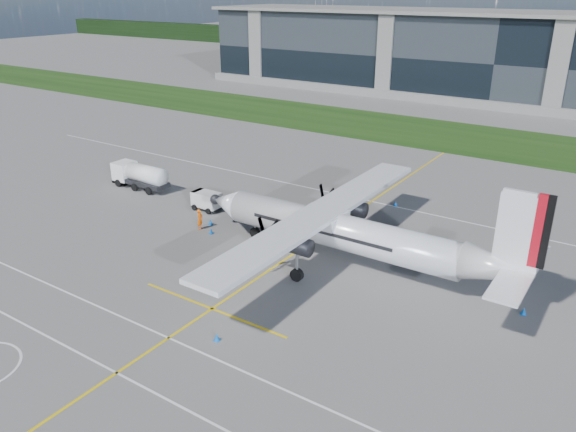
{
  "coord_description": "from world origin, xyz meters",
  "views": [
    {
      "loc": [
        24.96,
        -29.82,
        19.84
      ],
      "look_at": [
        2.16,
        4.34,
        2.92
      ],
      "focal_mm": 35.0,
      "sensor_mm": 36.0,
      "label": 1
    }
  ],
  "objects_px": {
    "safety_cone_portwing": "(217,337)",
    "pylon_west": "(324,0)",
    "safety_cone_stbdwing": "(396,204)",
    "turboprop_aircraft": "(351,214)",
    "safety_cone_fwd": "(210,222)",
    "safety_cone_nose_port": "(211,231)",
    "baggage_tug": "(207,201)",
    "ground_crew_person": "(200,218)",
    "fuel_tanker_truck": "(137,175)",
    "safety_cone_tail": "(524,311)"
  },
  "relations": [
    {
      "from": "turboprop_aircraft",
      "to": "safety_cone_nose_port",
      "type": "xyz_separation_m",
      "value": [
        -12.67,
        -1.39,
        -3.93
      ]
    },
    {
      "from": "turboprop_aircraft",
      "to": "safety_cone_tail",
      "type": "xyz_separation_m",
      "value": [
        12.74,
        0.11,
        -3.93
      ]
    },
    {
      "from": "turboprop_aircraft",
      "to": "safety_cone_stbdwing",
      "type": "height_order",
      "value": "turboprop_aircraft"
    },
    {
      "from": "turboprop_aircraft",
      "to": "safety_cone_portwing",
      "type": "bearing_deg",
      "value": -98.55
    },
    {
      "from": "turboprop_aircraft",
      "to": "safety_cone_portwing",
      "type": "height_order",
      "value": "turboprop_aircraft"
    },
    {
      "from": "baggage_tug",
      "to": "safety_cone_fwd",
      "type": "xyz_separation_m",
      "value": [
        2.65,
        -2.54,
        -0.62
      ]
    },
    {
      "from": "fuel_tanker_truck",
      "to": "baggage_tug",
      "type": "distance_m",
      "value": 10.44
    },
    {
      "from": "baggage_tug",
      "to": "safety_cone_nose_port",
      "type": "height_order",
      "value": "baggage_tug"
    },
    {
      "from": "safety_cone_fwd",
      "to": "pylon_west",
      "type": "bearing_deg",
      "value": 116.85
    },
    {
      "from": "baggage_tug",
      "to": "safety_cone_stbdwing",
      "type": "distance_m",
      "value": 18.21
    },
    {
      "from": "pylon_west",
      "to": "safety_cone_tail",
      "type": "height_order",
      "value": "pylon_west"
    },
    {
      "from": "fuel_tanker_truck",
      "to": "safety_cone_nose_port",
      "type": "bearing_deg",
      "value": -18.63
    },
    {
      "from": "safety_cone_nose_port",
      "to": "safety_cone_tail",
      "type": "bearing_deg",
      "value": 3.38
    },
    {
      "from": "safety_cone_stbdwing",
      "to": "baggage_tug",
      "type": "bearing_deg",
      "value": -143.39
    },
    {
      "from": "pylon_west",
      "to": "safety_cone_stbdwing",
      "type": "distance_m",
      "value": 157.83
    },
    {
      "from": "turboprop_aircraft",
      "to": "safety_cone_fwd",
      "type": "height_order",
      "value": "turboprop_aircraft"
    },
    {
      "from": "ground_crew_person",
      "to": "safety_cone_tail",
      "type": "distance_m",
      "value": 26.9
    },
    {
      "from": "safety_cone_stbdwing",
      "to": "safety_cone_nose_port",
      "type": "bearing_deg",
      "value": -125.34
    },
    {
      "from": "baggage_tug",
      "to": "ground_crew_person",
      "type": "relative_size",
      "value": 1.37
    },
    {
      "from": "safety_cone_portwing",
      "to": "safety_cone_stbdwing",
      "type": "xyz_separation_m",
      "value": [
        -0.12,
        26.71,
        0.0
      ]
    },
    {
      "from": "fuel_tanker_truck",
      "to": "ground_crew_person",
      "type": "xyz_separation_m",
      "value": [
        12.98,
        -4.63,
        -0.27
      ]
    },
    {
      "from": "safety_cone_fwd",
      "to": "safety_cone_nose_port",
      "type": "relative_size",
      "value": 1.0
    },
    {
      "from": "pylon_west",
      "to": "safety_cone_tail",
      "type": "bearing_deg",
      "value": -55.37
    },
    {
      "from": "safety_cone_fwd",
      "to": "safety_cone_stbdwing",
      "type": "bearing_deg",
      "value": 48.23
    },
    {
      "from": "baggage_tug",
      "to": "safety_cone_portwing",
      "type": "bearing_deg",
      "value": -47.12
    },
    {
      "from": "baggage_tug",
      "to": "safety_cone_portwing",
      "type": "distance_m",
      "value": 21.64
    },
    {
      "from": "baggage_tug",
      "to": "ground_crew_person",
      "type": "height_order",
      "value": "ground_crew_person"
    },
    {
      "from": "safety_cone_fwd",
      "to": "fuel_tanker_truck",
      "type": "bearing_deg",
      "value": 165.6
    },
    {
      "from": "turboprop_aircraft",
      "to": "safety_cone_stbdwing",
      "type": "xyz_separation_m",
      "value": [
        -2.1,
        13.52,
        -3.93
      ]
    },
    {
      "from": "safety_cone_fwd",
      "to": "ground_crew_person",
      "type": "bearing_deg",
      "value": -92.58
    },
    {
      "from": "pylon_west",
      "to": "fuel_tanker_truck",
      "type": "height_order",
      "value": "pylon_west"
    },
    {
      "from": "turboprop_aircraft",
      "to": "safety_cone_portwing",
      "type": "relative_size",
      "value": 55.8
    },
    {
      "from": "safety_cone_portwing",
      "to": "safety_cone_tail",
      "type": "height_order",
      "value": "same"
    },
    {
      "from": "safety_cone_nose_port",
      "to": "safety_cone_tail",
      "type": "xyz_separation_m",
      "value": [
        25.41,
        1.5,
        0.0
      ]
    },
    {
      "from": "safety_cone_fwd",
      "to": "safety_cone_stbdwing",
      "type": "distance_m",
      "value": 17.96
    },
    {
      "from": "fuel_tanker_truck",
      "to": "safety_cone_stbdwing",
      "type": "distance_m",
      "value": 26.97
    },
    {
      "from": "pylon_west",
      "to": "turboprop_aircraft",
      "type": "height_order",
      "value": "pylon_west"
    },
    {
      "from": "fuel_tanker_truck",
      "to": "safety_cone_stbdwing",
      "type": "xyz_separation_m",
      "value": [
        25.0,
        10.05,
        -1.07
      ]
    },
    {
      "from": "safety_cone_tail",
      "to": "turboprop_aircraft",
      "type": "bearing_deg",
      "value": -179.5
    },
    {
      "from": "pylon_west",
      "to": "safety_cone_portwing",
      "type": "relative_size",
      "value": 60.0
    },
    {
      "from": "fuel_tanker_truck",
      "to": "safety_cone_fwd",
      "type": "xyz_separation_m",
      "value": [
        13.04,
        -3.35,
        -1.07
      ]
    },
    {
      "from": "safety_cone_portwing",
      "to": "ground_crew_person",
      "type": "bearing_deg",
      "value": 135.25
    },
    {
      "from": "pylon_west",
      "to": "fuel_tanker_truck",
      "type": "xyz_separation_m",
      "value": [
        60.48,
        -141.89,
        -13.68
      ]
    },
    {
      "from": "baggage_tug",
      "to": "safety_cone_nose_port",
      "type": "relative_size",
      "value": 5.8
    },
    {
      "from": "safety_cone_portwing",
      "to": "pylon_west",
      "type": "bearing_deg",
      "value": 118.36
    },
    {
      "from": "safety_cone_tail",
      "to": "safety_cone_stbdwing",
      "type": "relative_size",
      "value": 1.0
    },
    {
      "from": "pylon_west",
      "to": "safety_cone_fwd",
      "type": "height_order",
      "value": "pylon_west"
    },
    {
      "from": "turboprop_aircraft",
      "to": "ground_crew_person",
      "type": "bearing_deg",
      "value": -175.32
    },
    {
      "from": "safety_cone_fwd",
      "to": "safety_cone_tail",
      "type": "distance_m",
      "value": 26.8
    },
    {
      "from": "safety_cone_stbdwing",
      "to": "pylon_west",
      "type": "bearing_deg",
      "value": 122.96
    }
  ]
}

